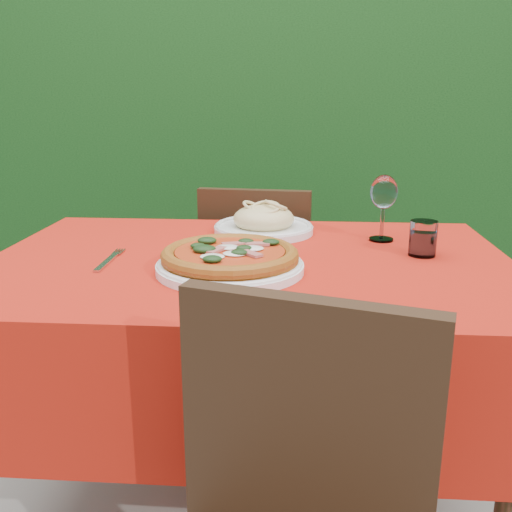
# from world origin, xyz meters

# --- Properties ---
(hedge) EXTENTS (3.20, 0.55, 1.78)m
(hedge) POSITION_xyz_m (0.00, 1.55, 0.92)
(hedge) COLOR black
(hedge) RESTS_ON ground
(dining_table) EXTENTS (1.26, 0.86, 0.75)m
(dining_table) POSITION_xyz_m (0.00, 0.00, 0.60)
(dining_table) COLOR #4B2818
(dining_table) RESTS_ON ground
(chair_far) EXTENTS (0.41, 0.41, 0.83)m
(chair_far) POSITION_xyz_m (-0.02, 0.61, 0.48)
(chair_far) COLOR black
(chair_far) RESTS_ON ground
(pizza_plate) EXTENTS (0.33, 0.33, 0.06)m
(pizza_plate) POSITION_xyz_m (-0.03, -0.11, 0.78)
(pizza_plate) COLOR white
(pizza_plate) RESTS_ON dining_table
(pasta_plate) EXTENTS (0.28, 0.28, 0.08)m
(pasta_plate) POSITION_xyz_m (0.02, 0.27, 0.78)
(pasta_plate) COLOR silver
(pasta_plate) RESTS_ON dining_table
(water_glass) EXTENTS (0.07, 0.07, 0.09)m
(water_glass) POSITION_xyz_m (0.42, 0.05, 0.79)
(water_glass) COLOR silver
(water_glass) RESTS_ON dining_table
(wine_glass) EXTENTS (0.07, 0.07, 0.18)m
(wine_glass) POSITION_xyz_m (0.34, 0.20, 0.87)
(wine_glass) COLOR silver
(wine_glass) RESTS_ON dining_table
(fork) EXTENTS (0.03, 0.20, 0.01)m
(fork) POSITION_xyz_m (-0.33, -0.07, 0.75)
(fork) COLOR #B4B4BB
(fork) RESTS_ON dining_table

